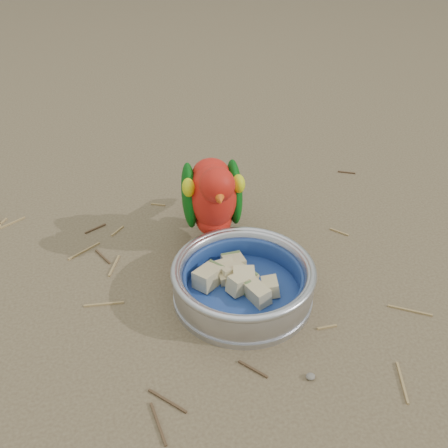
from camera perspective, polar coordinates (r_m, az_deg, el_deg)
name	(u,v)px	position (r m, az deg, el deg)	size (l,w,h in m)	color
ground	(179,306)	(0.78, -5.18, -9.29)	(60.00, 60.00, 0.00)	brown
food_bowl	(243,293)	(0.79, 2.16, -7.94)	(0.22, 0.22, 0.02)	#B2B2BA
bowl_wall	(243,279)	(0.77, 2.21, -6.28)	(0.22, 0.22, 0.04)	#B2B2BA
fruit_wedges	(243,282)	(0.77, 2.19, -6.68)	(0.13, 0.13, 0.03)	#CAB681
lory_parrot	(213,204)	(0.85, -1.26, 2.33)	(0.10, 0.22, 0.18)	red
ground_debris	(183,263)	(0.86, -4.73, -4.46)	(0.90, 0.80, 0.01)	olive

